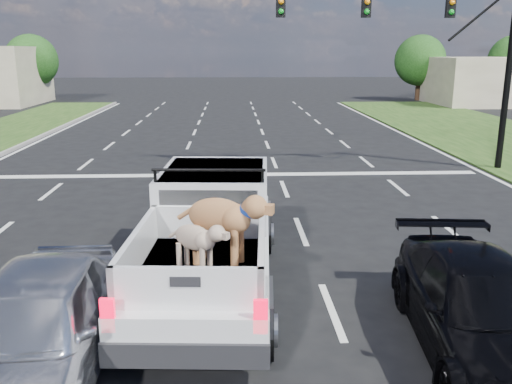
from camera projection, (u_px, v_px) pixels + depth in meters
ground at (223, 313)px, 8.67m from camera, size 160.00×160.00×0.00m
road_markings at (227, 202)px, 15.01m from camera, size 17.75×60.00×0.01m
traffic_signal at (443, 30)px, 17.94m from camera, size 9.11×0.31×7.00m
building_right at (512, 81)px, 42.04m from camera, size 12.00×7.00×3.60m
tree_far_c at (31, 61)px, 43.87m from camera, size 4.20×4.20×5.40m
tree_far_d at (420, 61)px, 45.27m from camera, size 4.20×4.20×5.40m
pickup_truck at (211, 233)px, 9.39m from camera, size 2.46×5.86×2.15m
silver_sedan at (34, 329)px, 6.68m from camera, size 1.88×4.43×1.49m
black_coupe at (482, 310)px, 7.38m from camera, size 2.23×4.64×1.30m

